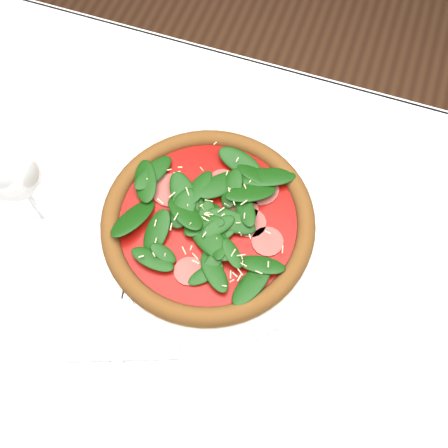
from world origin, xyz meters
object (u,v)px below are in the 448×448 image
(pizza, at_px, (208,220))
(napkin, at_px, (124,334))
(wine_glass, at_px, (9,171))
(plate, at_px, (208,226))

(pizza, bearing_deg, napkin, -105.74)
(pizza, bearing_deg, wine_glass, -164.52)
(plate, relative_size, pizza, 0.96)
(wine_glass, distance_m, napkin, 0.28)
(wine_glass, bearing_deg, napkin, -33.35)
(plate, xyz_separation_m, wine_glass, (-0.26, -0.07, 0.14))
(wine_glass, relative_size, napkin, 1.29)
(wine_glass, height_order, napkin, wine_glass)
(pizza, relative_size, wine_glass, 1.94)
(plate, distance_m, wine_glass, 0.30)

